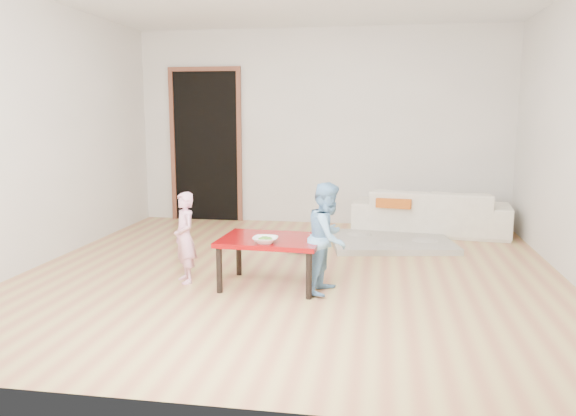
% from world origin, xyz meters
% --- Properties ---
extents(floor, '(5.00, 5.00, 0.01)m').
position_xyz_m(floor, '(0.00, 0.00, 0.00)').
color(floor, '#BD7A51').
rests_on(floor, ground).
extents(back_wall, '(5.00, 0.02, 2.60)m').
position_xyz_m(back_wall, '(0.00, 2.50, 1.30)').
color(back_wall, beige).
rests_on(back_wall, floor).
extents(left_wall, '(0.02, 5.00, 2.60)m').
position_xyz_m(left_wall, '(-2.50, 0.00, 1.30)').
color(left_wall, beige).
rests_on(left_wall, floor).
extents(doorway, '(1.02, 0.08, 2.11)m').
position_xyz_m(doorway, '(-1.60, 2.48, 1.02)').
color(doorway, brown).
rests_on(doorway, back_wall).
extents(sofa, '(1.96, 0.95, 0.55)m').
position_xyz_m(sofa, '(1.43, 2.05, 0.28)').
color(sofa, white).
rests_on(sofa, floor).
extents(cushion, '(0.48, 0.44, 0.11)m').
position_xyz_m(cushion, '(0.99, 1.84, 0.42)').
color(cushion, '#CC5A16').
rests_on(cushion, sofa).
extents(red_table, '(0.89, 0.69, 0.43)m').
position_xyz_m(red_table, '(-0.10, -0.45, 0.21)').
color(red_table, maroon).
rests_on(red_table, floor).
extents(bowl, '(0.21, 0.21, 0.05)m').
position_xyz_m(bowl, '(-0.11, -0.65, 0.45)').
color(bowl, white).
rests_on(bowl, red_table).
extents(broccoli, '(0.12, 0.12, 0.06)m').
position_xyz_m(broccoli, '(-0.11, -0.65, 0.46)').
color(broccoli, '#2D5919').
rests_on(broccoli, red_table).
extents(child_pink, '(0.33, 0.35, 0.81)m').
position_xyz_m(child_pink, '(-0.88, -0.45, 0.40)').
color(child_pink, pink).
rests_on(child_pink, floor).
extents(child_blue, '(0.44, 0.52, 0.93)m').
position_xyz_m(child_blue, '(0.39, -0.52, 0.46)').
color(child_blue, '#5F96DC').
rests_on(child_blue, floor).
extents(basin, '(0.40, 0.40, 0.12)m').
position_xyz_m(basin, '(-0.02, 0.84, 0.06)').
color(basin, '#2B59A5').
rests_on(basin, floor).
extents(blanket, '(1.51, 1.33, 0.07)m').
position_xyz_m(blanket, '(0.94, 1.33, 0.03)').
color(blanket, '#BDB5A7').
rests_on(blanket, floor).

